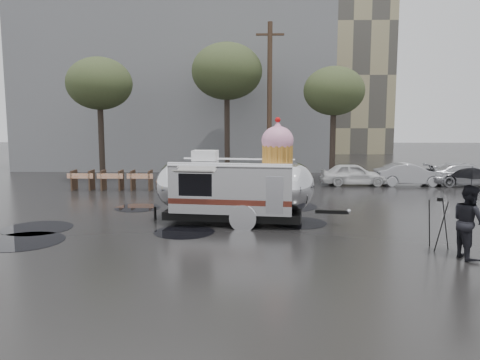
{
  "coord_description": "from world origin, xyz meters",
  "views": [
    {
      "loc": [
        1.5,
        -13.22,
        3.52
      ],
      "look_at": [
        1.1,
        2.65,
        1.47
      ],
      "focal_mm": 35.0,
      "sensor_mm": 36.0,
      "label": 1
    }
  ],
  "objects": [
    {
      "name": "airstream_trailer",
      "position": [
        0.98,
        2.63,
        1.29
      ],
      "size": [
        6.8,
        2.85,
        3.69
      ],
      "rotation": [
        0.0,
        0.0,
        -0.13
      ],
      "color": "silver",
      "rests_on": "ground"
    },
    {
      "name": "tree_left",
      "position": [
        -7.0,
        13.0,
        5.48
      ],
      "size": [
        3.64,
        3.64,
        6.95
      ],
      "color": "#382D26",
      "rests_on": "ground"
    },
    {
      "name": "utility_pole",
      "position": [
        2.5,
        14.0,
        4.62
      ],
      "size": [
        1.6,
        0.28,
        9.0
      ],
      "color": "#473323",
      "rests_on": "ground"
    },
    {
      "name": "ground",
      "position": [
        0.0,
        0.0,
        0.0
      ],
      "size": [
        120.0,
        120.0,
        0.0
      ],
      "primitive_type": "plane",
      "color": "black",
      "rests_on": "ground"
    },
    {
      "name": "grey_building",
      "position": [
        -4.0,
        24.0,
        6.5
      ],
      "size": [
        22.0,
        12.0,
        13.0
      ],
      "primitive_type": "cube",
      "color": "slate",
      "rests_on": "ground"
    },
    {
      "name": "person_right",
      "position": [
        7.02,
        -1.44,
        0.95
      ],
      "size": [
        0.6,
        0.96,
        1.9
      ],
      "primitive_type": "imported",
      "rotation": [
        0.0,
        0.0,
        1.68
      ],
      "color": "black",
      "rests_on": "ground"
    },
    {
      "name": "parked_cars",
      "position": [
        11.78,
        12.0,
        0.72
      ],
      "size": [
        13.2,
        1.9,
        1.5
      ],
      "color": "silver",
      "rests_on": "ground"
    },
    {
      "name": "barricade_row",
      "position": [
        -5.55,
        9.96,
        0.52
      ],
      "size": [
        4.3,
        0.8,
        1.0
      ],
      "color": "#473323",
      "rests_on": "ground"
    },
    {
      "name": "puddles",
      "position": [
        -1.58,
        2.57,
        0.01
      ],
      "size": [
        10.81,
        8.09,
        0.01
      ],
      "color": "black",
      "rests_on": "ground"
    },
    {
      "name": "tree_right",
      "position": [
        6.0,
        13.0,
        5.06
      ],
      "size": [
        3.36,
        3.36,
        6.42
      ],
      "color": "#382D26",
      "rests_on": "ground"
    },
    {
      "name": "umbrella_black",
      "position": [
        7.02,
        -1.44,
        1.96
      ],
      "size": [
        1.2,
        1.2,
        2.37
      ],
      "color": "black",
      "rests_on": "ground"
    },
    {
      "name": "tree_mid",
      "position": [
        0.0,
        15.0,
        6.34
      ],
      "size": [
        4.2,
        4.2,
        8.03
      ],
      "color": "#382D26",
      "rests_on": "ground"
    },
    {
      "name": "tripod",
      "position": [
        6.61,
        -0.59,
        0.84
      ],
      "size": [
        0.59,
        0.55,
        1.44
      ],
      "rotation": [
        0.0,
        0.0,
        0.42
      ],
      "color": "black",
      "rests_on": "ground"
    }
  ]
}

